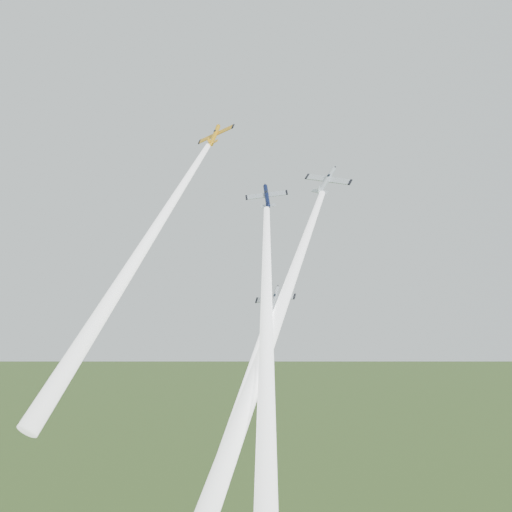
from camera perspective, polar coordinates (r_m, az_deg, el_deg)
name	(u,v)px	position (r m, az deg, el deg)	size (l,w,h in m)	color
plane_yellow	(215,135)	(120.28, -3.69, 10.68)	(8.01, 7.95, 1.26)	#F0A214
smoke_trail_yellow	(135,261)	(99.07, -10.72, -0.46)	(2.81, 2.81, 59.17)	white
plane_navy	(267,196)	(105.70, 0.96, 5.35)	(7.01, 6.96, 1.10)	#0D163C
smoke_trail_navy	(266,346)	(83.95, 0.93, -7.96)	(2.81, 2.81, 55.23)	white
plane_silver_right	(327,181)	(108.26, 6.31, 6.68)	(8.16, 8.10, 1.28)	silver
smoke_trail_silver_right	(272,333)	(86.45, 1.43, -6.83)	(2.81, 2.81, 58.75)	white
plane_silver_low	(274,300)	(97.64, 1.64, -3.93)	(6.54, 6.48, 1.02)	#ACB2BA
smoke_trail_silver_low	(211,494)	(82.07, -4.02, -20.32)	(2.81, 2.81, 55.79)	white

